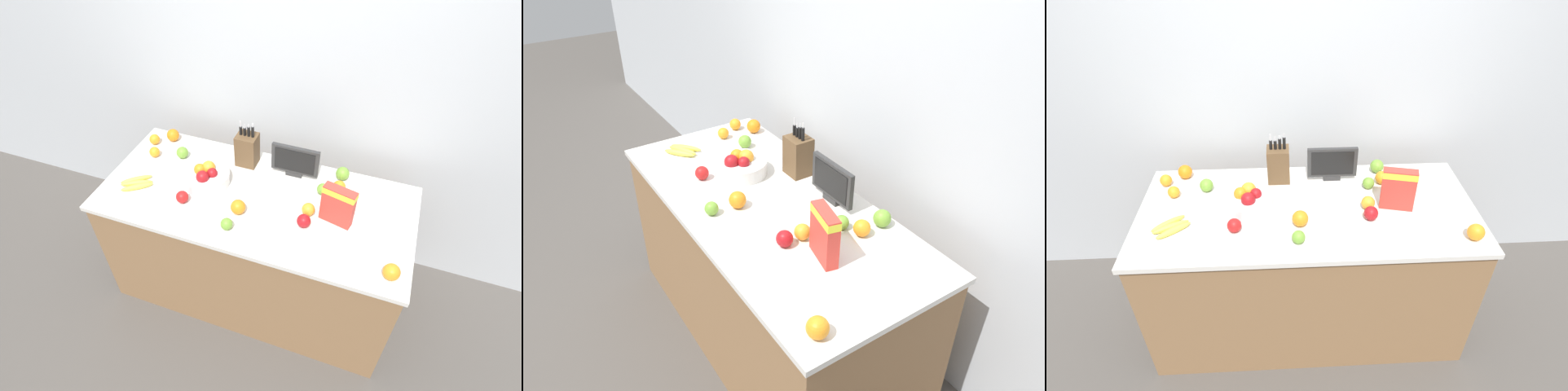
{
  "view_description": "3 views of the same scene",
  "coord_description": "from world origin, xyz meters",
  "views": [
    {
      "loc": [
        0.62,
        -1.6,
        2.61
      ],
      "look_at": [
        0.05,
        -0.03,
        0.97
      ],
      "focal_mm": 28.0,
      "sensor_mm": 36.0,
      "label": 1
    },
    {
      "loc": [
        1.8,
        -1.07,
        2.32
      ],
      "look_at": [
        0.09,
        0.03,
        1.0
      ],
      "focal_mm": 35.0,
      "sensor_mm": 36.0,
      "label": 2
    },
    {
      "loc": [
        -0.1,
        -1.77,
        2.3
      ],
      "look_at": [
        0.0,
        0.06,
        0.96
      ],
      "focal_mm": 28.0,
      "sensor_mm": 36.0,
      "label": 3
    }
  ],
  "objects": [
    {
      "name": "orange_near_bowl",
      "position": [
        -0.83,
        0.26,
        0.95
      ],
      "size": [
        0.07,
        0.07,
        0.07
      ],
      "primitive_type": "sphere",
      "color": "orange",
      "rests_on": "counter"
    },
    {
      "name": "banana_bunch",
      "position": [
        -0.72,
        -0.14,
        0.93
      ],
      "size": [
        0.21,
        0.2,
        0.03
      ],
      "rotation": [
        0.0,
        0.0,
        0.6
      ],
      "color": "yellow",
      "rests_on": "counter"
    },
    {
      "name": "counter",
      "position": [
        0.0,
        0.0,
        0.46
      ],
      "size": [
        1.86,
        0.85,
        0.92
      ],
      "color": "olive",
      "rests_on": "ground_plane"
    },
    {
      "name": "fruit_bowl",
      "position": [
        -0.33,
        0.02,
        0.97
      ],
      "size": [
        0.29,
        0.29,
        0.13
      ],
      "color": "silver",
      "rests_on": "counter"
    },
    {
      "name": "apple_rear",
      "position": [
        -0.58,
        0.19,
        0.96
      ],
      "size": [
        0.08,
        0.08,
        0.08
      ],
      "primitive_type": "sphere",
      "color": "#6B9E33",
      "rests_on": "counter"
    },
    {
      "name": "apple_near_bananas",
      "position": [
        0.45,
        0.34,
        0.96
      ],
      "size": [
        0.08,
        0.08,
        0.08
      ],
      "primitive_type": "sphere",
      "color": "#6B9E33",
      "rests_on": "counter"
    },
    {
      "name": "apple_middle",
      "position": [
        0.37,
        0.17,
        0.95
      ],
      "size": [
        0.07,
        0.07,
        0.07
      ],
      "primitive_type": "sphere",
      "color": "#6B9E33",
      "rests_on": "counter"
    },
    {
      "name": "apple_leftmost",
      "position": [
        0.33,
        -0.12,
        0.95
      ],
      "size": [
        0.08,
        0.08,
        0.08
      ],
      "primitive_type": "sphere",
      "color": "#A31419",
      "rests_on": "counter"
    },
    {
      "name": "orange_mid_right",
      "position": [
        0.46,
        0.22,
        0.96
      ],
      "size": [
        0.08,
        0.08,
        0.08
      ],
      "primitive_type": "sphere",
      "color": "orange",
      "rests_on": "counter"
    },
    {
      "name": "wall_back",
      "position": [
        0.0,
        0.64,
        1.3
      ],
      "size": [
        9.0,
        0.06,
        2.6
      ],
      "color": "silver",
      "rests_on": "ground_plane"
    },
    {
      "name": "cereal_box",
      "position": [
        0.49,
        -0.02,
        1.05
      ],
      "size": [
        0.19,
        0.1,
        0.24
      ],
      "rotation": [
        0.0,
        0.0,
        -0.23
      ],
      "color": "red",
      "rests_on": "counter"
    },
    {
      "name": "knife_block",
      "position": [
        -0.16,
        0.29,
        1.03
      ],
      "size": [
        0.13,
        0.12,
        0.31
      ],
      "color": "brown",
      "rests_on": "counter"
    },
    {
      "name": "small_monitor",
      "position": [
        0.16,
        0.27,
        1.03
      ],
      "size": [
        0.3,
        0.03,
        0.22
      ],
      "color": "#2D2D2D",
      "rests_on": "counter"
    },
    {
      "name": "ground_plane",
      "position": [
        0.0,
        0.0,
        0.0
      ],
      "size": [
        14.0,
        14.0,
        0.0
      ],
      "primitive_type": "plane",
      "color": "#514C47"
    },
    {
      "name": "orange_front_left",
      "position": [
        0.33,
        -0.02,
        0.95
      ],
      "size": [
        0.08,
        0.08,
        0.08
      ],
      "primitive_type": "sphere",
      "color": "orange",
      "rests_on": "counter"
    },
    {
      "name": "orange_back_center",
      "position": [
        -0.73,
        0.34,
        0.96
      ],
      "size": [
        0.08,
        0.08,
        0.08
      ],
      "primitive_type": "sphere",
      "color": "orange",
      "rests_on": "counter"
    },
    {
      "name": "orange_by_cereal",
      "position": [
        -0.76,
        0.14,
        0.95
      ],
      "size": [
        0.07,
        0.07,
        0.07
      ],
      "primitive_type": "sphere",
      "color": "orange",
      "rests_on": "counter"
    },
    {
      "name": "apple_front",
      "position": [
        -0.39,
        -0.18,
        0.95
      ],
      "size": [
        0.07,
        0.07,
        0.07
      ],
      "primitive_type": "sphere",
      "color": "red",
      "rests_on": "counter"
    },
    {
      "name": "orange_front_right",
      "position": [
        -0.05,
        -0.15,
        0.96
      ],
      "size": [
        0.09,
        0.09,
        0.09
      ],
      "primitive_type": "sphere",
      "color": "orange",
      "rests_on": "counter"
    },
    {
      "name": "apple_by_knife_block",
      "position": [
        -0.06,
        -0.28,
        0.95
      ],
      "size": [
        0.07,
        0.07,
        0.07
      ],
      "primitive_type": "sphere",
      "color": "#6B9E33",
      "rests_on": "counter"
    },
    {
      "name": "orange_mid_left",
      "position": [
        0.82,
        -0.3,
        0.96
      ],
      "size": [
        0.09,
        0.09,
        0.09
      ],
      "primitive_type": "sphere",
      "color": "orange",
      "rests_on": "counter"
    }
  ]
}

